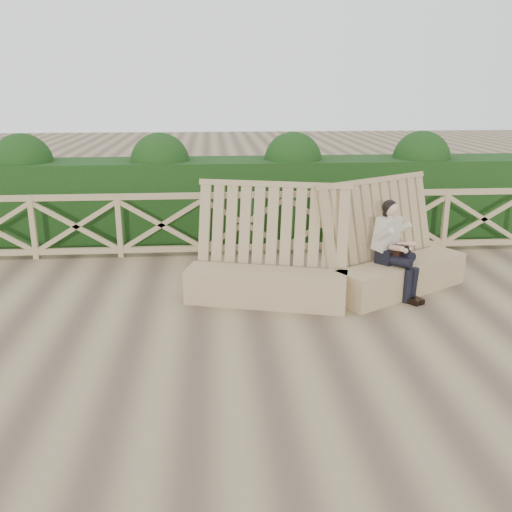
{
  "coord_description": "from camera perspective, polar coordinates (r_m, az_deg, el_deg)",
  "views": [
    {
      "loc": [
        -0.55,
        -6.09,
        2.88
      ],
      "look_at": [
        -0.04,
        0.4,
        0.9
      ],
      "focal_mm": 40.0,
      "sensor_mm": 36.0,
      "label": 1
    }
  ],
  "objects": [
    {
      "name": "bench",
      "position": [
        8.02,
        7.82,
        -1.26
      ],
      "size": [
        4.14,
        1.78,
        1.6
      ],
      "rotation": [
        0.0,
        0.0,
        0.17
      ],
      "color": "#9B7E58",
      "rests_on": "ground"
    },
    {
      "name": "woman",
      "position": [
        8.11,
        13.6,
        1.1
      ],
      "size": [
        0.67,
        0.8,
        1.36
      ],
      "rotation": [
        0.0,
        0.0,
        0.68
      ],
      "color": "black",
      "rests_on": "ground"
    },
    {
      "name": "guardrail",
      "position": [
        9.88,
        -1.17,
        3.29
      ],
      "size": [
        10.1,
        0.09,
        1.1
      ],
      "color": "#988358",
      "rests_on": "ground"
    },
    {
      "name": "hedge",
      "position": [
        11.01,
        -1.54,
        5.75
      ],
      "size": [
        12.0,
        1.2,
        1.5
      ],
      "primitive_type": "cube",
      "color": "black",
      "rests_on": "ground"
    },
    {
      "name": "ground",
      "position": [
        6.76,
        0.61,
        -8.3
      ],
      "size": [
        60.0,
        60.0,
        0.0
      ],
      "primitive_type": "plane",
      "color": "brown",
      "rests_on": "ground"
    }
  ]
}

